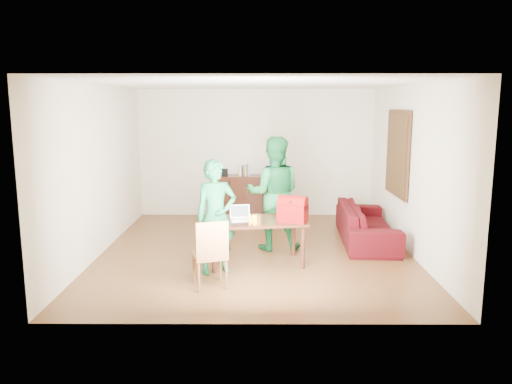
{
  "coord_description": "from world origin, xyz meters",
  "views": [
    {
      "loc": [
        0.05,
        -7.92,
        2.4
      ],
      "look_at": [
        0.01,
        -0.43,
        1.07
      ],
      "focal_mm": 35.0,
      "sensor_mm": 36.0,
      "label": 1
    }
  ],
  "objects_px": {
    "person_near": "(216,217)",
    "person_far": "(274,193)",
    "laptop": "(241,218)",
    "red_bag": "(293,212)",
    "table": "(256,225)",
    "bottle": "(259,220)",
    "chair": "(210,268)",
    "sofa": "(367,224)"
  },
  "relations": [
    {
      "from": "chair",
      "to": "laptop",
      "type": "distance_m",
      "value": 1.13
    },
    {
      "from": "red_bag",
      "to": "sofa",
      "type": "height_order",
      "value": "red_bag"
    },
    {
      "from": "person_far",
      "to": "red_bag",
      "type": "height_order",
      "value": "person_far"
    },
    {
      "from": "laptop",
      "to": "person_near",
      "type": "bearing_deg",
      "value": -142.81
    },
    {
      "from": "bottle",
      "to": "sofa",
      "type": "distance_m",
      "value": 2.53
    },
    {
      "from": "chair",
      "to": "sofa",
      "type": "distance_m",
      "value": 3.38
    },
    {
      "from": "chair",
      "to": "person_far",
      "type": "xyz_separation_m",
      "value": [
        0.89,
        1.8,
        0.67
      ]
    },
    {
      "from": "red_bag",
      "to": "sofa",
      "type": "bearing_deg",
      "value": 67.2
    },
    {
      "from": "chair",
      "to": "bottle",
      "type": "relative_size",
      "value": 5.01
    },
    {
      "from": "laptop",
      "to": "bottle",
      "type": "bearing_deg",
      "value": -61.43
    },
    {
      "from": "chair",
      "to": "person_far",
      "type": "bearing_deg",
      "value": 45.89
    },
    {
      "from": "person_near",
      "to": "person_far",
      "type": "xyz_separation_m",
      "value": [
        0.86,
        1.2,
        0.12
      ]
    },
    {
      "from": "person_near",
      "to": "red_bag",
      "type": "height_order",
      "value": "person_near"
    },
    {
      "from": "table",
      "to": "chair",
      "type": "height_order",
      "value": "chair"
    },
    {
      "from": "laptop",
      "to": "red_bag",
      "type": "bearing_deg",
      "value": -15.56
    },
    {
      "from": "bottle",
      "to": "person_far",
      "type": "bearing_deg",
      "value": 78.27
    },
    {
      "from": "person_far",
      "to": "red_bag",
      "type": "bearing_deg",
      "value": 106.77
    },
    {
      "from": "bottle",
      "to": "person_near",
      "type": "bearing_deg",
      "value": -179.37
    },
    {
      "from": "table",
      "to": "person_far",
      "type": "bearing_deg",
      "value": 62.08
    },
    {
      "from": "laptop",
      "to": "bottle",
      "type": "distance_m",
      "value": 0.44
    },
    {
      "from": "table",
      "to": "laptop",
      "type": "relative_size",
      "value": 4.74
    },
    {
      "from": "laptop",
      "to": "bottle",
      "type": "relative_size",
      "value": 1.77
    },
    {
      "from": "table",
      "to": "sofa",
      "type": "relative_size",
      "value": 0.71
    },
    {
      "from": "red_bag",
      "to": "sofa",
      "type": "relative_size",
      "value": 0.19
    },
    {
      "from": "person_far",
      "to": "chair",
      "type": "bearing_deg",
      "value": 65.47
    },
    {
      "from": "bottle",
      "to": "red_bag",
      "type": "height_order",
      "value": "red_bag"
    },
    {
      "from": "person_far",
      "to": "red_bag",
      "type": "xyz_separation_m",
      "value": [
        0.25,
        -0.93,
        -0.1
      ]
    },
    {
      "from": "chair",
      "to": "person_far",
      "type": "distance_m",
      "value": 2.12
    },
    {
      "from": "bottle",
      "to": "sofa",
      "type": "relative_size",
      "value": 0.08
    },
    {
      "from": "person_near",
      "to": "person_far",
      "type": "relative_size",
      "value": 0.87
    },
    {
      "from": "person_near",
      "to": "red_bag",
      "type": "bearing_deg",
      "value": -7.2
    },
    {
      "from": "person_near",
      "to": "person_far",
      "type": "bearing_deg",
      "value": 33.68
    },
    {
      "from": "table",
      "to": "sofa",
      "type": "bearing_deg",
      "value": 24.49
    },
    {
      "from": "chair",
      "to": "red_bag",
      "type": "relative_size",
      "value": 2.22
    },
    {
      "from": "chair",
      "to": "person_near",
      "type": "relative_size",
      "value": 0.57
    },
    {
      "from": "table",
      "to": "person_far",
      "type": "relative_size",
      "value": 0.83
    },
    {
      "from": "person_far",
      "to": "laptop",
      "type": "distance_m",
      "value": 1.01
    },
    {
      "from": "table",
      "to": "bottle",
      "type": "height_order",
      "value": "bottle"
    },
    {
      "from": "table",
      "to": "person_near",
      "type": "xyz_separation_m",
      "value": [
        -0.56,
        -0.39,
        0.22
      ]
    },
    {
      "from": "bottle",
      "to": "chair",
      "type": "bearing_deg",
      "value": -136.43
    },
    {
      "from": "chair",
      "to": "sofa",
      "type": "height_order",
      "value": "chair"
    },
    {
      "from": "person_far",
      "to": "bottle",
      "type": "height_order",
      "value": "person_far"
    }
  ]
}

